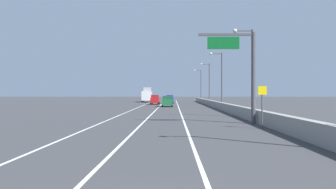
% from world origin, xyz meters
% --- Properties ---
extents(ground_plane, '(320.00, 320.00, 0.00)m').
position_xyz_m(ground_plane, '(0.00, 64.00, 0.00)').
color(ground_plane, '#38383A').
extents(lane_stripe_left, '(0.16, 130.00, 0.00)m').
position_xyz_m(lane_stripe_left, '(-5.50, 55.00, 0.00)').
color(lane_stripe_left, silver).
rests_on(lane_stripe_left, ground_plane).
extents(lane_stripe_center, '(0.16, 130.00, 0.00)m').
position_xyz_m(lane_stripe_center, '(-2.00, 55.00, 0.00)').
color(lane_stripe_center, silver).
rests_on(lane_stripe_center, ground_plane).
extents(lane_stripe_right, '(0.16, 130.00, 0.00)m').
position_xyz_m(lane_stripe_right, '(1.50, 55.00, 0.00)').
color(lane_stripe_right, silver).
rests_on(lane_stripe_right, ground_plane).
extents(jersey_barrier_right, '(0.60, 120.00, 1.10)m').
position_xyz_m(jersey_barrier_right, '(7.72, 40.00, 0.55)').
color(jersey_barrier_right, gray).
rests_on(jersey_barrier_right, ground_plane).
extents(overhead_sign_gantry, '(4.68, 0.36, 7.50)m').
position_xyz_m(overhead_sign_gantry, '(6.38, 23.00, 4.73)').
color(overhead_sign_gantry, '#47474C').
rests_on(overhead_sign_gantry, ground_plane).
extents(speed_advisory_sign, '(0.60, 0.11, 3.00)m').
position_xyz_m(speed_advisory_sign, '(6.82, 18.99, 1.76)').
color(speed_advisory_sign, '#4C4C51').
rests_on(speed_advisory_sign, ground_plane).
extents(lamp_post_right_second, '(2.14, 0.44, 9.13)m').
position_xyz_m(lamp_post_right_second, '(8.43, 30.45, 5.30)').
color(lamp_post_right_second, '#4C4C51').
rests_on(lamp_post_right_second, ground_plane).
extents(lamp_post_right_third, '(2.14, 0.44, 9.13)m').
position_xyz_m(lamp_post_right_third, '(8.22, 51.60, 5.30)').
color(lamp_post_right_third, '#4C4C51').
rests_on(lamp_post_right_third, ground_plane).
extents(lamp_post_right_fourth, '(2.14, 0.44, 9.13)m').
position_xyz_m(lamp_post_right_fourth, '(8.36, 72.75, 5.30)').
color(lamp_post_right_fourth, '#4C4C51').
rests_on(lamp_post_right_fourth, ground_plane).
extents(lamp_post_right_fifth, '(2.14, 0.44, 9.13)m').
position_xyz_m(lamp_post_right_fifth, '(8.14, 93.90, 5.30)').
color(lamp_post_right_fifth, '#4C4C51').
rests_on(lamp_post_right_fifth, ground_plane).
extents(car_blue_0, '(1.90, 4.38, 2.02)m').
position_xyz_m(car_blue_0, '(-0.31, 77.18, 1.01)').
color(car_blue_0, '#1E389E').
rests_on(car_blue_0, ground_plane).
extents(car_red_1, '(1.91, 4.62, 2.08)m').
position_xyz_m(car_red_1, '(-3.42, 71.24, 1.04)').
color(car_red_1, red).
rests_on(car_red_1, ground_plane).
extents(car_green_2, '(2.01, 4.75, 1.96)m').
position_xyz_m(car_green_2, '(-0.53, 58.14, 0.98)').
color(car_green_2, '#196033').
rests_on(car_green_2, ground_plane).
extents(box_truck, '(2.51, 7.76, 4.04)m').
position_xyz_m(box_truck, '(-6.53, 89.46, 1.84)').
color(box_truck, silver).
rests_on(box_truck, ground_plane).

